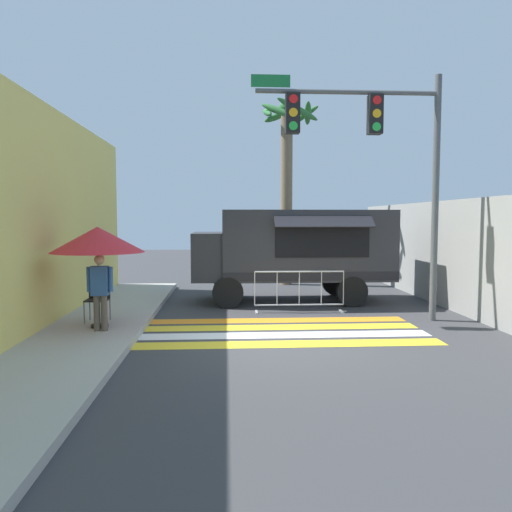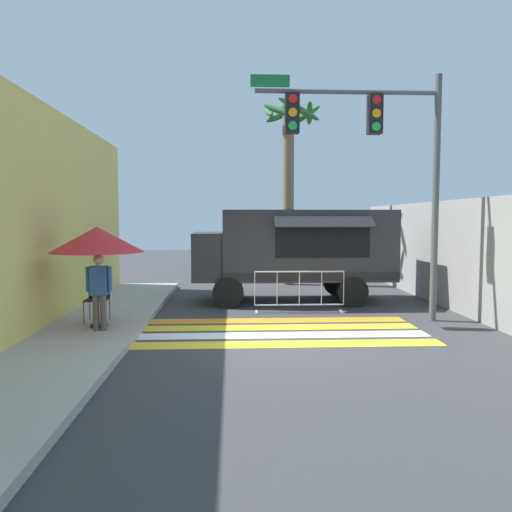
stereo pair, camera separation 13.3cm
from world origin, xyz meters
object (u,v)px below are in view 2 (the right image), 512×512
food_truck (291,247)px  patio_umbrella (97,240)px  barricade_front (299,291)px  palm_tree (289,166)px  traffic_signal_pole (376,145)px  folding_chair (98,295)px  vendor_person (99,288)px

food_truck → patio_umbrella: (-4.59, -3.97, 0.40)m
food_truck → barricade_front: food_truck is taller
palm_tree → food_truck: bearing=-95.3°
traffic_signal_pole → food_truck: bearing=117.9°
barricade_front → palm_tree: palm_tree is taller
traffic_signal_pole → palm_tree: size_ratio=0.86×
folding_chair → patio_umbrella: bearing=-59.7°
palm_tree → barricade_front: bearing=-93.5°
traffic_signal_pole → barricade_front: bearing=141.9°
vendor_person → patio_umbrella: bearing=114.6°
traffic_signal_pole → barricade_front: size_ratio=2.45×
folding_chair → palm_tree: 9.50m
folding_chair → vendor_person: size_ratio=0.61×
vendor_person → palm_tree: bearing=66.2°
patio_umbrella → palm_tree: 9.51m
traffic_signal_pole → vendor_person: 6.96m
food_truck → vendor_person: food_truck is taller
patio_umbrella → folding_chair: bearing=105.7°
patio_umbrella → vendor_person: bearing=-72.3°
barricade_front → palm_tree: size_ratio=0.35×
vendor_person → barricade_front: 5.19m
vendor_person → palm_tree: 10.03m
vendor_person → palm_tree: palm_tree is taller
palm_tree → folding_chair: bearing=-125.8°
food_truck → patio_umbrella: 6.09m
patio_umbrella → palm_tree: (4.95, 7.77, 2.38)m
food_truck → barricade_front: (0.01, -1.78, -1.06)m
traffic_signal_pole → folding_chair: bearing=-177.4°
palm_tree → traffic_signal_pole: bearing=-79.6°
vendor_person → folding_chair: bearing=113.4°
patio_umbrella → traffic_signal_pole: bearing=8.7°
patio_umbrella → palm_tree: bearing=57.5°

